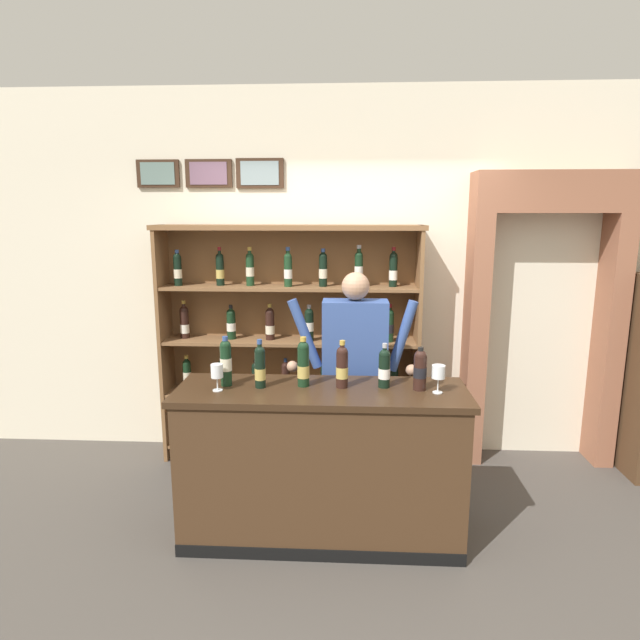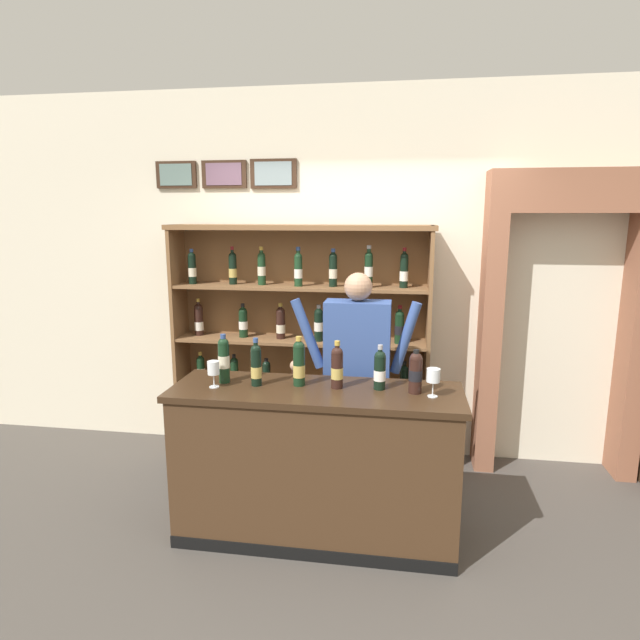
# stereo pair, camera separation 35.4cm
# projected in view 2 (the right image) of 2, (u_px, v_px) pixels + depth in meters

# --- Properties ---
(ground_plane) EXTENTS (14.00, 14.00, 0.02)m
(ground_plane) POSITION_uv_depth(u_px,v_px,m) (335.00, 537.00, 3.46)
(ground_plane) COLOR #47423D
(back_wall) EXTENTS (12.00, 0.19, 3.08)m
(back_wall) POSITION_uv_depth(u_px,v_px,m) (357.00, 276.00, 4.55)
(back_wall) COLOR beige
(back_wall) RESTS_ON ground
(wine_shelf) EXTENTS (2.17, 0.35, 1.97)m
(wine_shelf) POSITION_uv_depth(u_px,v_px,m) (301.00, 335.00, 4.46)
(wine_shelf) COLOR brown
(wine_shelf) RESTS_ON ground
(archway_doorway) EXTENTS (1.23, 0.45, 2.39)m
(archway_doorway) POSITION_uv_depth(u_px,v_px,m) (560.00, 304.00, 4.21)
(archway_doorway) COLOR #935B42
(archway_doorway) RESTS_ON ground
(tasting_counter) EXTENTS (1.81, 0.58, 1.00)m
(tasting_counter) POSITION_uv_depth(u_px,v_px,m) (316.00, 464.00, 3.38)
(tasting_counter) COLOR #422B19
(tasting_counter) RESTS_ON ground
(shopkeeper) EXTENTS (0.93, 0.22, 1.67)m
(shopkeeper) POSITION_uv_depth(u_px,v_px,m) (357.00, 362.00, 3.75)
(shopkeeper) COLOR #2D3347
(shopkeeper) RESTS_ON ground
(tasting_bottle_riserva) EXTENTS (0.07, 0.07, 0.32)m
(tasting_bottle_riserva) POSITION_uv_depth(u_px,v_px,m) (224.00, 359.00, 3.39)
(tasting_bottle_riserva) COLOR black
(tasting_bottle_riserva) RESTS_ON tasting_counter
(tasting_bottle_bianco) EXTENTS (0.07, 0.07, 0.31)m
(tasting_bottle_bianco) POSITION_uv_depth(u_px,v_px,m) (256.00, 365.00, 3.33)
(tasting_bottle_bianco) COLOR black
(tasting_bottle_bianco) RESTS_ON tasting_counter
(tasting_bottle_super_tuscan) EXTENTS (0.08, 0.08, 0.32)m
(tasting_bottle_super_tuscan) POSITION_uv_depth(u_px,v_px,m) (299.00, 363.00, 3.33)
(tasting_bottle_super_tuscan) COLOR black
(tasting_bottle_super_tuscan) RESTS_ON tasting_counter
(tasting_bottle_chianti) EXTENTS (0.08, 0.08, 0.30)m
(tasting_bottle_chianti) POSITION_uv_depth(u_px,v_px,m) (338.00, 367.00, 3.28)
(tasting_bottle_chianti) COLOR black
(tasting_bottle_chianti) RESTS_ON tasting_counter
(tasting_bottle_prosecco) EXTENTS (0.07, 0.07, 0.28)m
(tasting_bottle_prosecco) POSITION_uv_depth(u_px,v_px,m) (380.00, 369.00, 3.26)
(tasting_bottle_prosecco) COLOR black
(tasting_bottle_prosecco) RESTS_ON tasting_counter
(tasting_bottle_vin_santo) EXTENTS (0.08, 0.08, 0.27)m
(tasting_bottle_vin_santo) POSITION_uv_depth(u_px,v_px,m) (416.00, 372.00, 3.19)
(tasting_bottle_vin_santo) COLOR black
(tasting_bottle_vin_santo) RESTS_ON tasting_counter
(wine_glass_right) EXTENTS (0.07, 0.07, 0.17)m
(wine_glass_right) POSITION_uv_depth(u_px,v_px,m) (213.00, 369.00, 3.30)
(wine_glass_right) COLOR silver
(wine_glass_right) RESTS_ON tasting_counter
(wine_glass_left) EXTENTS (0.08, 0.08, 0.17)m
(wine_glass_left) POSITION_uv_depth(u_px,v_px,m) (433.00, 376.00, 3.12)
(wine_glass_left) COLOR silver
(wine_glass_left) RESTS_ON tasting_counter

